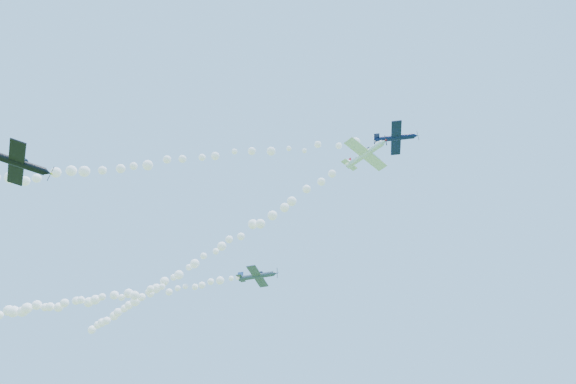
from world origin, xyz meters
The scene contains 7 objects.
plane_white centered at (13.63, -4.91, 48.91)m, with size 7.52×7.97×2.01m.
smoke_trail_white centered at (-29.44, 4.90, 48.59)m, with size 81.84×20.77×3.14m, color white, non-canonical shape.
plane_navy centered at (17.72, -2.83, 51.63)m, with size 6.49×6.87×2.00m.
smoke_trail_navy centered at (-19.57, -19.98, 51.43)m, with size 71.19×34.07×2.64m, color white, non-canonical shape.
plane_grey centered at (-15.53, 9.19, 44.60)m, with size 7.81×8.28×2.21m.
smoke_trail_grey centered at (-47.60, -1.45, 44.19)m, with size 59.86×21.77×3.45m, color white, non-canonical shape.
plane_black centered at (-13.01, -37.02, 36.25)m, with size 7.41×6.99×2.69m.
Camera 1 is at (31.86, -52.83, 2.00)m, focal length 30.00 mm.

